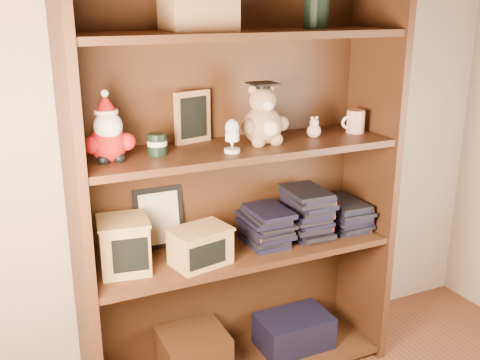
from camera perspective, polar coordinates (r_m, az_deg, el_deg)
The scene contains 16 objects.
bookcase at distance 2.11m, azimuth -0.64°, elevation -0.70°, with size 1.20×0.35×1.60m.
shelf_lower at distance 2.15m, azimuth 0.00°, elevation -7.18°, with size 1.14×0.33×0.02m.
shelf_upper at distance 2.02m, azimuth 0.00°, elevation 3.18°, with size 1.14×0.33×0.02m.
santa_plush at distance 1.85m, azimuth -13.26°, elevation 4.50°, with size 0.17×0.12×0.24m.
teachers_tin at distance 1.90m, azimuth -8.41°, elevation 3.64°, with size 0.07×0.07×0.07m.
chalkboard_plaque at distance 2.05m, azimuth -4.84°, elevation 6.32°, with size 0.15×0.10×0.19m.
egg_cup at distance 1.91m, azimuth -0.81°, elevation 4.64°, with size 0.05×0.05×0.12m.
grad_teddy_bear at distance 2.03m, azimuth 2.39°, elevation 6.10°, with size 0.19×0.16×0.23m.
pink_figurine at distance 2.15m, azimuth 7.53°, elevation 5.15°, with size 0.05×0.05×0.08m.
teacher_mug at distance 2.26m, azimuth 11.60°, elevation 5.85°, with size 0.10×0.07×0.09m.
certificate_frame at distance 2.13m, azimuth -8.23°, elevation -3.82°, with size 0.19×0.05×0.23m.
treats_box at distance 1.98m, azimuth -11.68°, elevation -6.45°, with size 0.20×0.20×0.19m.
pencils_box at distance 2.00m, azimuth -4.06°, elevation -6.70°, with size 0.23×0.19×0.14m.
book_stack_left at distance 2.16m, azimuth 2.57°, elevation -4.65°, with size 0.14×0.20×0.14m.
book_stack_mid at distance 2.24m, azimuth 6.72°, elevation -3.31°, with size 0.14×0.20×0.19m.
book_stack_right at distance 2.35m, azimuth 10.62°, elevation -3.31°, with size 0.14×0.20×0.13m.
Camera 1 is at (-0.62, -0.47, 1.44)m, focal length 42.00 mm.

